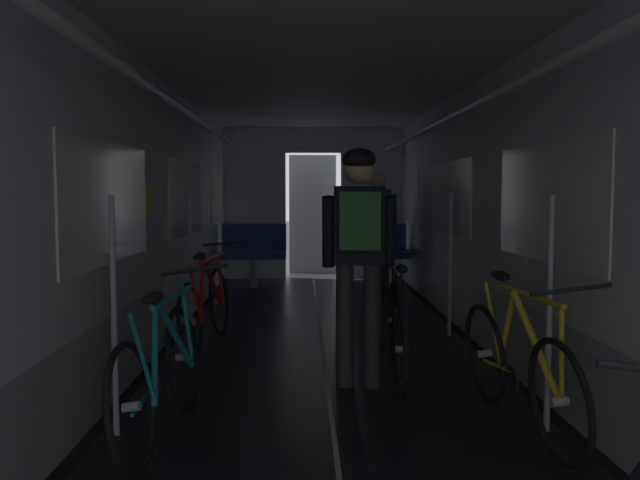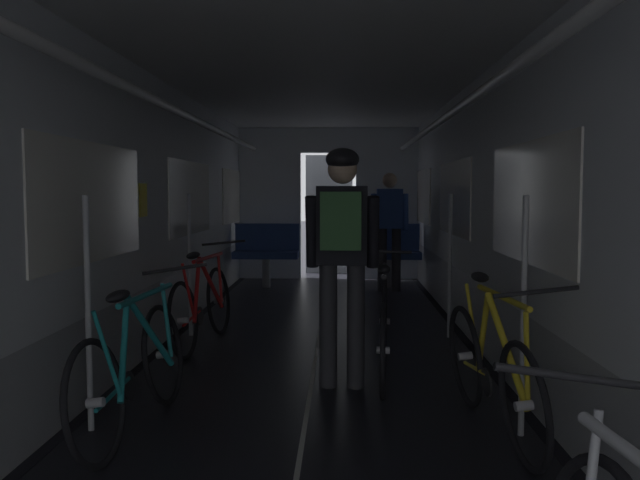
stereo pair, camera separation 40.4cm
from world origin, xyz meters
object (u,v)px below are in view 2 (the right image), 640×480
object	(u,v)px
bench_seat_far_right	(387,249)
bicycle_yellow	(491,369)
bicycle_red	(203,305)
person_standing_near_bench	(389,223)
person_cyclist_aisle	(342,241)
bench_seat_far_left	(266,249)
bicycle_teal	(134,368)
bicycle_black_in_aisle	(384,328)

from	to	relation	value
bench_seat_far_right	bicycle_yellow	size ratio (longest dim) A/B	0.58
bicycle_red	person_standing_near_bench	size ratio (longest dim) A/B	1.00
bicycle_yellow	person_cyclist_aisle	distance (m)	1.41
person_cyclist_aisle	bench_seat_far_left	bearing A→B (deg)	102.53
bench_seat_far_left	bicycle_red	bearing A→B (deg)	-92.33
bench_seat_far_left	bicycle_red	xyz separation A→B (m)	(-0.15, -3.80, -0.19)
bench_seat_far_left	bench_seat_far_right	size ratio (longest dim) A/B	1.00
bench_seat_far_left	bicycle_red	world-z (taller)	bench_seat_far_left
bicycle_teal	person_standing_near_bench	distance (m)	5.94
bicycle_red	bicycle_teal	size ratio (longest dim) A/B	1.00
bench_seat_far_left	bicycle_teal	bearing A→B (deg)	-90.97
bicycle_yellow	bench_seat_far_left	bearing A→B (deg)	108.63
bicycle_yellow	bicycle_teal	xyz separation A→B (m)	(-2.10, -0.03, -0.00)
bench_seat_far_right	bench_seat_far_left	bearing A→B (deg)	180.00
bicycle_red	bicycle_black_in_aisle	xyz separation A→B (m)	(1.60, -1.00, 0.00)
person_cyclist_aisle	bicycle_black_in_aisle	size ratio (longest dim) A/B	1.02
bicycle_red	person_standing_near_bench	world-z (taller)	person_standing_near_bench
person_standing_near_bench	bench_seat_far_right	bearing A→B (deg)	90.41
bench_seat_far_left	person_cyclist_aisle	size ratio (longest dim) A/B	0.57
bench_seat_far_right	bicycle_teal	bearing A→B (deg)	-107.66
bench_seat_far_right	bicycle_black_in_aisle	world-z (taller)	bench_seat_far_right
bench_seat_far_left	person_standing_near_bench	xyz separation A→B (m)	(1.80, -0.38, 0.41)
bench_seat_far_right	bicycle_yellow	distance (m)	5.95
person_cyclist_aisle	bicycle_teal	bearing A→B (deg)	-143.70
bench_seat_far_right	person_standing_near_bench	distance (m)	0.55
bench_seat_far_right	person_standing_near_bench	bearing A→B (deg)	-89.59
bicycle_yellow	bicycle_red	size ratio (longest dim) A/B	1.00
bench_seat_far_right	person_cyclist_aisle	distance (m)	5.14
bench_seat_far_right	bicycle_teal	distance (m)	6.27
person_standing_near_bench	bicycle_black_in_aisle	bearing A→B (deg)	-94.59
bicycle_teal	person_cyclist_aisle	xyz separation A→B (m)	(1.23, 0.90, 0.69)
person_cyclist_aisle	person_standing_near_bench	xyz separation A→B (m)	(0.68, 4.69, -0.10)
bicycle_black_in_aisle	person_standing_near_bench	distance (m)	4.48
bench_seat_far_right	bicycle_red	xyz separation A→B (m)	(-1.95, -3.80, -0.19)
bench_seat_far_right	person_standing_near_bench	world-z (taller)	person_standing_near_bench
bench_seat_far_left	bench_seat_far_right	xyz separation A→B (m)	(1.80, 0.00, 0.00)
bicycle_yellow	bicycle_teal	bearing A→B (deg)	-179.11
bicycle_teal	person_standing_near_bench	xyz separation A→B (m)	(1.90, 5.59, 0.60)
bicycle_red	person_standing_near_bench	distance (m)	3.99
bicycle_teal	bicycle_yellow	bearing A→B (deg)	0.89
bench_seat_far_left	person_standing_near_bench	distance (m)	1.89
bicycle_black_in_aisle	person_cyclist_aisle	bearing A→B (deg)	-140.39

